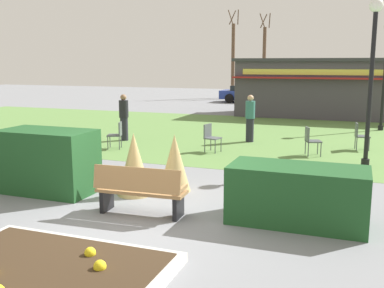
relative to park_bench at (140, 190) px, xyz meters
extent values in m
plane|color=slate|center=(0.13, -0.10, -0.48)|extent=(80.00, 80.00, 0.00)
cube|color=#5B8442|center=(0.13, 10.01, -0.48)|extent=(36.00, 12.00, 0.01)
cube|color=beige|center=(-0.06, -2.84, -0.41)|extent=(3.20, 2.56, 0.14)
cube|color=#382819|center=(-0.06, -2.84, -0.34)|extent=(2.96, 2.32, 0.04)
sphere|color=yellow|center=(0.66, -2.47, -0.29)|extent=(0.17, 0.17, 0.17)
sphere|color=yellow|center=(0.30, -2.15, -0.29)|extent=(0.16, 0.16, 0.16)
cube|color=#9E7547|center=(0.00, 0.07, -0.03)|extent=(1.72, 0.57, 0.06)
cube|color=#9E7547|center=(0.01, -0.15, 0.25)|extent=(1.70, 0.21, 0.44)
cube|color=black|center=(-0.73, 0.03, -0.26)|extent=(0.10, 0.44, 0.45)
cube|color=black|center=(0.73, 0.11, -0.26)|extent=(0.10, 0.44, 0.45)
cube|color=#9E7547|center=(-0.81, 0.03, 0.09)|extent=(0.08, 0.44, 0.06)
cube|color=#9E7547|center=(0.81, 0.11, 0.09)|extent=(0.08, 0.44, 0.06)
cube|color=#1E4C23|center=(-2.60, 0.70, 0.21)|extent=(2.06, 1.10, 1.38)
cube|color=#1E4C23|center=(2.79, 0.61, 0.03)|extent=(2.39, 1.10, 1.03)
cone|color=tan|center=(-0.01, 1.72, 0.16)|extent=(0.70, 0.70, 1.28)
cone|color=tan|center=(-0.72, 1.16, 0.19)|extent=(0.74, 0.74, 1.35)
cylinder|color=black|center=(3.98, 5.80, -0.38)|extent=(0.22, 0.22, 0.20)
cylinder|color=black|center=(3.98, 5.80, 1.58)|extent=(0.12, 0.12, 4.12)
sphere|color=white|center=(3.98, 5.80, 3.80)|extent=(0.36, 0.36, 0.36)
cylinder|color=black|center=(4.66, 13.18, -0.38)|extent=(0.22, 0.22, 0.20)
cylinder|color=black|center=(4.66, 13.18, 1.58)|extent=(0.12, 0.12, 4.12)
cube|color=#47424C|center=(1.93, 17.54, 0.96)|extent=(8.72, 3.57, 2.88)
cube|color=#333338|center=(1.93, 17.54, 2.48)|extent=(9.02, 3.87, 0.16)
cube|color=maroon|center=(1.93, 15.58, 1.59)|extent=(8.82, 0.36, 0.08)
cube|color=#D8CC4C|center=(1.93, 15.74, 1.88)|extent=(7.85, 0.04, 0.28)
cube|color=#4C5156|center=(2.49, 6.75, -0.03)|extent=(0.56, 0.56, 0.04)
cube|color=#4C5156|center=(2.30, 6.68, 0.19)|extent=(0.18, 0.43, 0.44)
cylinder|color=#4C5156|center=(2.73, 6.63, -0.26)|extent=(0.03, 0.03, 0.45)
cylinder|color=#4C5156|center=(2.61, 6.99, -0.26)|extent=(0.03, 0.03, 0.45)
cylinder|color=#4C5156|center=(2.37, 6.50, -0.26)|extent=(0.03, 0.03, 0.45)
cylinder|color=#4C5156|center=(2.25, 6.86, -0.26)|extent=(0.03, 0.03, 0.45)
cube|color=#4C5156|center=(-3.80, 5.64, -0.03)|extent=(0.56, 0.56, 0.04)
cube|color=#4C5156|center=(-3.61, 5.70, 0.19)|extent=(0.19, 0.43, 0.44)
cylinder|color=#4C5156|center=(-4.04, 5.75, -0.26)|extent=(0.03, 0.03, 0.45)
cylinder|color=#4C5156|center=(-3.91, 5.39, -0.26)|extent=(0.03, 0.03, 0.45)
cylinder|color=#4C5156|center=(-3.68, 5.88, -0.26)|extent=(0.03, 0.03, 0.45)
cylinder|color=#4C5156|center=(-3.55, 5.52, -0.26)|extent=(0.03, 0.03, 0.45)
cube|color=#4C5156|center=(-0.56, 6.21, -0.03)|extent=(0.52, 0.52, 0.04)
cube|color=#4C5156|center=(-0.75, 6.26, 0.19)|extent=(0.13, 0.44, 0.44)
cylinder|color=#4C5156|center=(-0.41, 5.99, -0.26)|extent=(0.03, 0.03, 0.45)
cylinder|color=#4C5156|center=(-0.33, 6.36, -0.26)|extent=(0.03, 0.03, 0.45)
cylinder|color=#4C5156|center=(-0.79, 6.07, -0.26)|extent=(0.03, 0.03, 0.45)
cylinder|color=#4C5156|center=(-0.70, 6.44, -0.26)|extent=(0.03, 0.03, 0.45)
cube|color=#4C5156|center=(3.90, 8.25, -0.03)|extent=(0.50, 0.50, 0.04)
cube|color=#4C5156|center=(3.70, 8.22, 0.19)|extent=(0.10, 0.44, 0.44)
cylinder|color=#4C5156|center=(4.11, 8.09, -0.26)|extent=(0.03, 0.03, 0.45)
cylinder|color=#4C5156|center=(4.06, 8.46, -0.26)|extent=(0.03, 0.03, 0.45)
cylinder|color=#4C5156|center=(3.74, 8.04, -0.26)|extent=(0.03, 0.03, 0.45)
cylinder|color=#4C5156|center=(3.69, 8.41, -0.26)|extent=(0.03, 0.03, 0.45)
cylinder|color=#23232D|center=(-4.28, 7.18, -0.06)|extent=(0.28, 0.28, 0.85)
cylinder|color=black|center=(-4.28, 7.18, 0.68)|extent=(0.34, 0.34, 0.62)
sphere|color=#8C6647|center=(-4.28, 7.18, 1.10)|extent=(0.22, 0.22, 0.22)
cylinder|color=#23232D|center=(0.11, 8.48, -0.06)|extent=(0.28, 0.28, 0.85)
cylinder|color=#336B66|center=(0.11, 8.48, 0.68)|extent=(0.34, 0.34, 0.62)
sphere|color=tan|center=(0.11, 8.48, 1.10)|extent=(0.22, 0.22, 0.22)
cube|color=navy|center=(-3.56, 24.48, 0.07)|extent=(4.21, 1.82, 0.60)
cube|color=black|center=(-3.71, 24.48, 0.50)|extent=(2.32, 1.60, 0.44)
cylinder|color=black|center=(-2.26, 25.40, -0.16)|extent=(0.64, 0.22, 0.64)
cylinder|color=black|center=(-2.27, 23.56, -0.16)|extent=(0.64, 0.22, 0.64)
cylinder|color=black|center=(-4.86, 25.41, -0.16)|extent=(0.64, 0.22, 0.64)
cylinder|color=black|center=(-4.87, 23.57, -0.16)|extent=(0.64, 0.22, 0.64)
cube|color=maroon|center=(1.45, 24.48, 0.07)|extent=(4.32, 2.09, 0.60)
cube|color=black|center=(1.30, 24.47, 0.50)|extent=(2.41, 1.74, 0.44)
cylinder|color=black|center=(2.68, 25.49, -0.16)|extent=(0.65, 0.26, 0.64)
cylinder|color=black|center=(2.81, 23.65, -0.16)|extent=(0.65, 0.26, 0.64)
cylinder|color=black|center=(0.08, 25.31, -0.16)|extent=(0.65, 0.26, 0.64)
cylinder|color=black|center=(0.21, 23.47, -0.16)|extent=(0.65, 0.26, 0.64)
cylinder|color=brown|center=(-5.99, 28.49, 2.46)|extent=(0.28, 0.28, 5.88)
cylinder|color=brown|center=(-5.66, 28.60, 5.90)|extent=(0.25, 0.58, 1.12)
cylinder|color=brown|center=(-6.17, 28.80, 5.90)|extent=(0.54, 0.36, 1.12)
cylinder|color=brown|center=(-6.16, 28.19, 5.90)|extent=(0.54, 0.35, 1.12)
cylinder|color=brown|center=(-3.63, 29.35, 2.32)|extent=(0.28, 0.28, 5.61)
cylinder|color=brown|center=(-3.30, 29.46, 5.63)|extent=(0.25, 0.58, 1.12)
cylinder|color=brown|center=(-3.81, 29.66, 5.63)|extent=(0.54, 0.36, 1.12)
cylinder|color=brown|center=(-3.80, 29.05, 5.63)|extent=(0.54, 0.35, 1.12)
camera|label=1|loc=(3.69, -7.19, 2.33)|focal=41.97mm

